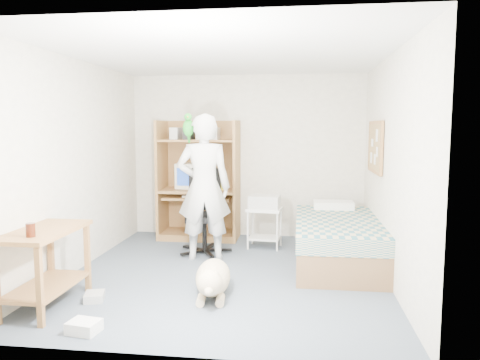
{
  "coord_description": "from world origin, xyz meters",
  "views": [
    {
      "loc": [
        0.82,
        -5.23,
        1.71
      ],
      "look_at": [
        0.09,
        0.48,
        1.05
      ],
      "focal_mm": 35.0,
      "sensor_mm": 36.0,
      "label": 1
    }
  ],
  "objects": [
    {
      "name": "floor",
      "position": [
        0.0,
        0.0,
        0.0
      ],
      "size": [
        4.0,
        4.0,
        0.0
      ],
      "primitive_type": "plane",
      "color": "#444F5D",
      "rests_on": "ground"
    },
    {
      "name": "wall_back",
      "position": [
        0.0,
        2.0,
        1.25
      ],
      "size": [
        3.6,
        0.02,
        2.5
      ],
      "primitive_type": "cube",
      "color": "beige",
      "rests_on": "floor"
    },
    {
      "name": "wall_right",
      "position": [
        1.8,
        0.0,
        1.25
      ],
      "size": [
        0.02,
        4.0,
        2.5
      ],
      "primitive_type": "cube",
      "color": "beige",
      "rests_on": "floor"
    },
    {
      "name": "wall_left",
      "position": [
        -1.8,
        0.0,
        1.25
      ],
      "size": [
        0.02,
        4.0,
        2.5
      ],
      "primitive_type": "cube",
      "color": "beige",
      "rests_on": "floor"
    },
    {
      "name": "ceiling",
      "position": [
        0.0,
        0.0,
        2.5
      ],
      "size": [
        3.6,
        4.0,
        0.02
      ],
      "primitive_type": "cube",
      "color": "white",
      "rests_on": "wall_back"
    },
    {
      "name": "computer_hutch",
      "position": [
        -0.7,
        1.74,
        0.82
      ],
      "size": [
        1.2,
        0.63,
        1.8
      ],
      "color": "brown",
      "rests_on": "floor"
    },
    {
      "name": "bed",
      "position": [
        1.3,
        0.62,
        0.29
      ],
      "size": [
        1.02,
        2.02,
        0.66
      ],
      "color": "brown",
      "rests_on": "floor"
    },
    {
      "name": "side_desk",
      "position": [
        -1.55,
        -1.2,
        0.49
      ],
      "size": [
        0.5,
        1.0,
        0.75
      ],
      "color": "brown",
      "rests_on": "floor"
    },
    {
      "name": "corkboard",
      "position": [
        1.77,
        0.9,
        1.45
      ],
      "size": [
        0.04,
        0.94,
        0.66
      ],
      "color": "olive",
      "rests_on": "wall_right"
    },
    {
      "name": "office_chair",
      "position": [
        -0.45,
        0.91,
        0.4
      ],
      "size": [
        0.63,
        0.63,
        1.13
      ],
      "rotation": [
        0.0,
        0.0,
        0.16
      ],
      "color": "black",
      "rests_on": "floor"
    },
    {
      "name": "person",
      "position": [
        -0.39,
        0.6,
        0.94
      ],
      "size": [
        0.74,
        0.55,
        1.87
      ],
      "primitive_type": "imported",
      "rotation": [
        0.0,
        0.0,
        3.3
      ],
      "color": "white",
      "rests_on": "floor"
    },
    {
      "name": "parrot",
      "position": [
        -0.59,
        0.61,
        1.71
      ],
      "size": [
        0.14,
        0.24,
        0.38
      ],
      "rotation": [
        0.0,
        0.0,
        0.16
      ],
      "color": "#159529",
      "rests_on": "person"
    },
    {
      "name": "dog",
      "position": [
        -0.04,
        -0.7,
        0.18
      ],
      "size": [
        0.43,
        1.1,
        0.41
      ],
      "rotation": [
        0.0,
        0.0,
        0.11
      ],
      "color": "beige",
      "rests_on": "floor"
    },
    {
      "name": "printer_cart",
      "position": [
        0.34,
        1.26,
        0.38
      ],
      "size": [
        0.51,
        0.43,
        0.57
      ],
      "rotation": [
        0.0,
        0.0,
        -0.11
      ],
      "color": "white",
      "rests_on": "floor"
    },
    {
      "name": "printer",
      "position": [
        0.34,
        1.26,
        0.66
      ],
      "size": [
        0.45,
        0.36,
        0.18
      ],
      "primitive_type": "cube",
      "rotation": [
        0.0,
        0.0,
        -0.11
      ],
      "color": "#BBBBB6",
      "rests_on": "printer_cart"
    },
    {
      "name": "crt_monitor",
      "position": [
        -0.82,
        1.75,
        0.96
      ],
      "size": [
        0.45,
        0.47,
        0.38
      ],
      "rotation": [
        0.0,
        0.0,
        -0.12
      ],
      "color": "beige",
      "rests_on": "computer_hutch"
    },
    {
      "name": "keyboard",
      "position": [
        -0.69,
        1.58,
        0.67
      ],
      "size": [
        0.46,
        0.19,
        0.03
      ],
      "primitive_type": "cube",
      "rotation": [
        0.0,
        0.0,
        0.08
      ],
      "color": "beige",
      "rests_on": "computer_hutch"
    },
    {
      "name": "pencil_cup",
      "position": [
        -0.34,
        1.65,
        0.82
      ],
      "size": [
        0.08,
        0.08,
        0.12
      ],
      "primitive_type": "cylinder",
      "color": "yellow",
      "rests_on": "computer_hutch"
    },
    {
      "name": "drink_glass",
      "position": [
        -1.5,
        -1.5,
        0.81
      ],
      "size": [
        0.08,
        0.08,
        0.12
      ],
      "primitive_type": "cylinder",
      "color": "#3F160A",
      "rests_on": "side_desk"
    },
    {
      "name": "floor_box_a",
      "position": [
        -0.94,
        -1.7,
        0.05
      ],
      "size": [
        0.28,
        0.24,
        0.1
      ],
      "primitive_type": "cube",
      "rotation": [
        0.0,
        0.0,
        -0.15
      ],
      "color": "white",
      "rests_on": "floor"
    },
    {
      "name": "floor_box_b",
      "position": [
        -1.17,
        -1.0,
        0.04
      ],
      "size": [
        0.23,
        0.26,
        0.08
      ],
      "primitive_type": "cube",
      "rotation": [
        0.0,
        0.0,
        0.28
      ],
      "color": "#A9AAA5",
      "rests_on": "floor"
    }
  ]
}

